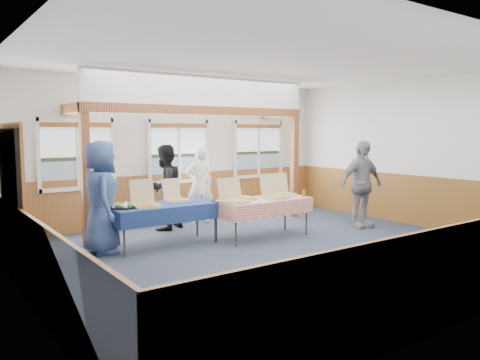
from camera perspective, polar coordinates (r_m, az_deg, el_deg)
name	(u,v)px	position (r m, az deg, el deg)	size (l,w,h in m)	color
floor	(275,251)	(8.19, 4.30, -8.65)	(8.00, 8.00, 0.00)	#273140
ceiling	(277,62)	(8.01, 4.48, 14.10)	(8.00, 8.00, 0.00)	white
wall_back	(178,151)	(10.86, -7.56, 3.47)	(8.00, 8.00, 0.00)	silver
wall_left	(19,170)	(6.19, -25.33, 1.08)	(8.00, 8.00, 0.00)	silver
wall_right	(416,152)	(10.94, 20.71, 3.16)	(8.00, 8.00, 0.00)	silver
wainscot_back	(179,197)	(10.93, -7.43, -2.04)	(7.98, 0.05, 1.10)	brown
wainscot_front	(475,268)	(5.91, 26.77, -9.55)	(7.98, 0.05, 1.10)	brown
wainscot_left	(26,256)	(6.36, -24.68, -8.37)	(0.05, 6.98, 1.10)	brown
wainscot_right	(414,200)	(11.02, 20.43, -2.31)	(0.05, 6.98, 1.10)	brown
cased_opening	(11,206)	(7.14, -26.11, -2.82)	(0.06, 1.30, 2.10)	#323232
window_left	(77,150)	(9.94, -19.26, 3.42)	(1.56, 0.10, 1.46)	white
window_mid	(179,148)	(10.81, -7.46, 3.88)	(1.56, 0.10, 1.46)	white
window_right	(258,146)	(12.07, 2.24, 4.14)	(1.56, 0.10, 1.46)	white
post_left	(86,180)	(8.81, -18.28, 0.04)	(0.15, 0.15, 2.40)	#562513
post_right	(294,167)	(11.34, 6.62, 1.56)	(0.15, 0.15, 2.40)	#562513
cross_beam	(205,111)	(9.81, -4.31, 8.44)	(5.15, 0.18, 0.18)	#562513
table_left	(164,207)	(8.54, -9.29, -3.29)	(2.01, 1.02, 0.76)	#323232
table_right	(263,202)	(9.07, 2.77, -2.67)	(1.97, 1.02, 0.76)	#323232
pizza_box_a	(146,203)	(8.26, -11.43, -2.78)	(0.49, 0.57, 0.46)	tan
pizza_box_b	(177,198)	(8.82, -7.74, -2.19)	(0.40, 0.48, 0.41)	tan
pizza_box_c	(233,199)	(8.53, -0.80, -2.39)	(0.45, 0.53, 0.44)	tan
pizza_box_d	(242,196)	(8.99, 0.21, -1.97)	(0.50, 0.56, 0.41)	tan
pizza_box_e	(275,195)	(9.15, 4.31, -1.83)	(0.43, 0.51, 0.45)	tan
pizza_box_f	(284,192)	(9.58, 5.34, -1.49)	(0.48, 0.55, 0.44)	tan
veggie_tray	(124,206)	(8.22, -13.99, -3.13)	(0.42, 0.42, 0.10)	black
drink_glass	(304,193)	(9.42, 7.78, -1.60)	(0.07, 0.07, 0.15)	brown
woman_white	(200,185)	(10.46, -4.95, -0.61)	(0.63, 0.42, 1.74)	white
woman_black	(165,187)	(9.88, -9.14, -0.91)	(0.87, 0.68, 1.79)	black
man_blue	(101,197)	(8.22, -16.57, -2.02)	(0.94, 0.61, 1.91)	#32487E
person_grey	(361,184)	(10.33, 14.57, -0.50)	(1.10, 0.46, 1.87)	gray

